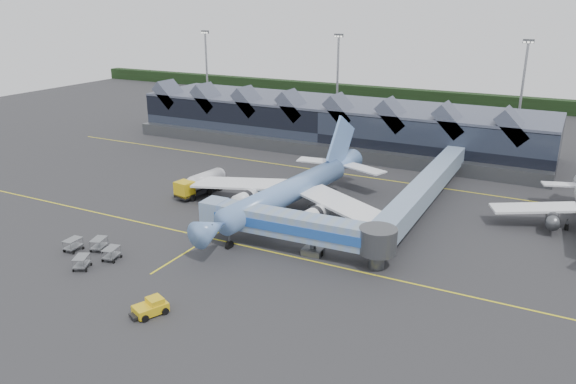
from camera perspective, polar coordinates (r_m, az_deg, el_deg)
The scene contains 10 objects.
ground at distance 83.19m, azimuth -4.83°, elevation -2.71°, with size 260.00×260.00×0.00m, color #29282B.
taxi_stripes at distance 91.23m, azimuth -1.50°, elevation -0.66°, with size 120.00×60.00×0.01m.
tree_line_far at distance 182.28m, azimuth 14.08°, elevation 9.36°, with size 260.00×4.00×4.00m, color black.
terminal at distance 124.51m, azimuth 4.81°, elevation 6.95°, with size 90.00×22.25×12.52m.
light_masts at distance 130.85m, azimuth 18.37°, elevation 10.04°, with size 132.40×42.56×22.45m.
main_airliner at distance 83.43m, azimuth 0.43°, elevation 0.21°, with size 34.84×40.30×12.94m.
jet_bridge at distance 70.60m, azimuth 1.66°, elevation -3.70°, with size 26.53×4.82×5.23m.
fuel_truck at distance 93.94m, azimuth -8.75°, elevation 0.97°, with size 4.10×10.61×3.52m.
pushback_tug at distance 60.36m, azimuth -13.76°, elevation -11.31°, with size 3.37×4.12×1.66m.
baggage_carts at distance 74.71m, azimuth -19.34°, elevation -5.63°, with size 8.06×7.53×1.60m.
Camera 1 is at (41.76, -65.11, 30.60)m, focal length 35.00 mm.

